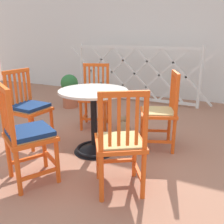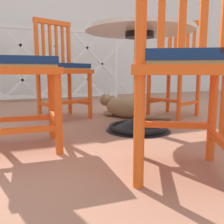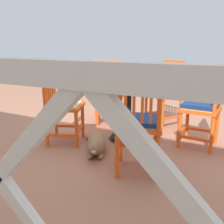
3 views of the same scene
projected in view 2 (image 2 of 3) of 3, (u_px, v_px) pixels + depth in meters
The scene contains 9 objects.
ground_plane at pixel (162, 138), 1.65m from camera, with size 24.00×24.00×0.00m, color #A36B51.
building_wall_backdrop at pixel (60, 17), 4.45m from camera, with size 10.00×0.20×2.80m, color silver.
lattice_fence_panel at pixel (39, 63), 3.78m from camera, with size 3.06×0.06×1.14m.
cafe_table at pixel (139, 92), 1.81m from camera, with size 0.76×0.76×0.73m.
orange_chair_by_planter at pixel (184, 66), 0.99m from camera, with size 0.55×0.55×0.91m.
orange_chair_near_fence at pixel (176, 72), 2.43m from camera, with size 0.52×0.52×0.91m.
orange_chair_at_corner at pixel (62, 70), 2.30m from camera, with size 0.51×0.51×0.91m.
orange_chair_tucked_in at pixel (17, 68), 1.34m from camera, with size 0.42×0.42×0.91m.
tabby_cat at pixel (122, 107), 2.40m from camera, with size 0.51×0.61×0.23m.
Camera 2 is at (-0.92, -1.35, 0.42)m, focal length 40.07 mm.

